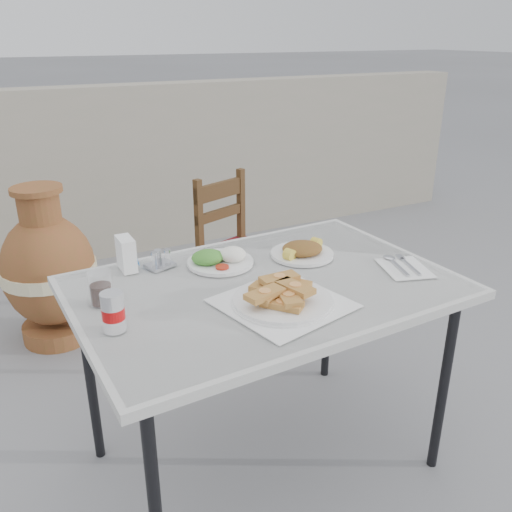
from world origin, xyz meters
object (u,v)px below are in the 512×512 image
salad_chopped_plate (302,251)px  soda_can (113,312)px  pide_plate (283,294)px  cola_glass (101,290)px  cafe_table (265,296)px  condiment_caddy (160,261)px  terracotta_urn (49,271)px  salad_rice_plate (220,258)px  chair (237,250)px  napkin_holder (126,254)px

salad_chopped_plate → soda_can: size_ratio=2.04×
pide_plate → cola_glass: cola_glass is taller
cafe_table → soda_can: soda_can is taller
salad_chopped_plate → condiment_caddy: bearing=164.2°
soda_can → cola_glass: soda_can is taller
cola_glass → condiment_caddy: (0.25, 0.19, -0.02)m
soda_can → terracotta_urn: 1.47m
cafe_table → salad_rice_plate: salad_rice_plate is taller
pide_plate → salad_chopped_plate: 0.40m
chair → terracotta_urn: terracotta_urn is taller
napkin_holder → terracotta_urn: size_ratio=0.14×
cafe_table → condiment_caddy: size_ratio=11.52×
salad_chopped_plate → terracotta_urn: 1.47m
cafe_table → napkin_holder: napkin_holder is taller
soda_can → cola_glass: bearing=88.3°
condiment_caddy → salad_rice_plate: bearing=-20.7°
cafe_table → salad_rice_plate: (-0.07, 0.21, 0.07)m
chair → terracotta_urn: bearing=143.4°
cafe_table → soda_can: (-0.52, -0.08, 0.11)m
terracotta_urn → cola_glass: bearing=-88.3°
chair → salad_chopped_plate: bearing=-119.5°
salad_chopped_plate → chair: bearing=80.3°
cola_glass → chair: bearing=46.0°
cafe_table → pide_plate: bearing=-99.6°
salad_rice_plate → chair: (0.46, 0.82, -0.35)m
condiment_caddy → chair: (0.66, 0.75, -0.35)m
pide_plate → cola_glass: 0.56m
chair → salad_rice_plate: bearing=-138.9°
pide_plate → salad_chopped_plate: size_ratio=1.78×
soda_can → terracotta_urn: bearing=91.3°
salad_rice_plate → cola_glass: 0.46m
salad_chopped_plate → condiment_caddy: 0.52m
pide_plate → chair: 1.31m
soda_can → chair: 1.49m
napkin_holder → salad_chopped_plate: bearing=-16.1°
cafe_table → condiment_caddy: bearing=133.7°
salad_rice_plate → chair: 1.01m
salad_rice_plate → terracotta_urn: size_ratio=0.28×
pide_plate → chair: (0.41, 1.20, -0.36)m
terracotta_urn → chair: bearing=-16.8°
pide_plate → salad_rice_plate: pide_plate is taller
condiment_caddy → pide_plate: bearing=-61.2°
pide_plate → cafe_table: bearing=80.4°
salad_chopped_plate → cola_glass: (-0.75, -0.04, 0.03)m
condiment_caddy → terracotta_urn: 1.14m
napkin_holder → terracotta_urn: napkin_holder is taller
cafe_table → salad_chopped_plate: bearing=31.4°
condiment_caddy → chair: bearing=48.8°
salad_rice_plate → soda_can: size_ratio=2.07×
salad_rice_plate → condiment_caddy: 0.21m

